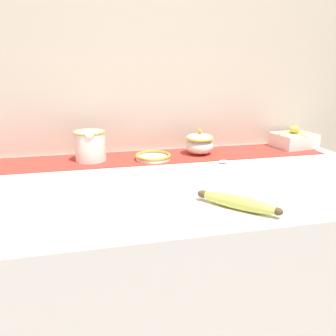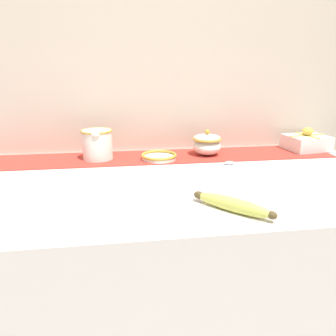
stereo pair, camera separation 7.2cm
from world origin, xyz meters
The scene contains 9 objects.
countertop centered at (0.00, 0.00, 0.44)m, with size 1.44×0.73×0.88m, color silver.
back_wall centered at (0.00, 0.38, 1.20)m, with size 2.24×0.04×2.40m, color beige.
table_runner centered at (0.00, 0.25, 0.88)m, with size 1.32×0.21×0.00m, color #B23328.
cream_pitcher centered at (-0.23, 0.25, 0.94)m, with size 0.11×0.13×0.11m.
sugar_bowl centered at (0.18, 0.25, 0.92)m, with size 0.11×0.11×0.10m.
small_dish centered at (-0.01, 0.21, 0.89)m, with size 0.13×0.13×0.02m.
banana centered at (0.11, -0.25, 0.89)m, with size 0.16×0.17×0.03m.
spoon centered at (0.22, 0.12, 0.88)m, with size 0.17×0.04×0.01m.
gift_box centered at (0.60, 0.27, 0.91)m, with size 0.17×0.15×0.09m.
Camera 1 is at (-0.21, -0.92, 1.20)m, focal length 35.00 mm.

